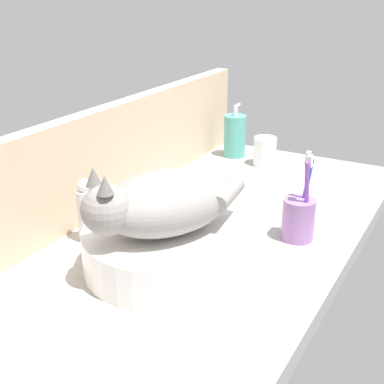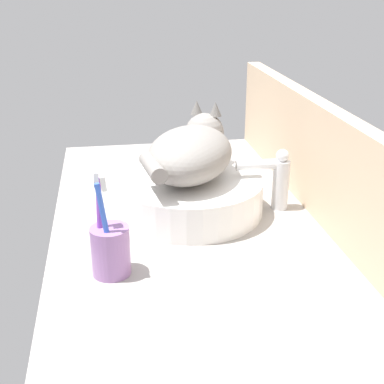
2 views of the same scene
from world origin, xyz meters
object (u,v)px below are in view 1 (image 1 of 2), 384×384
(sink_basin, at_px, (169,248))
(faucet, at_px, (90,209))
(toothbrush_cup, at_px, (299,217))
(soap_dispenser, at_px, (235,136))
(water_glass, at_px, (265,153))
(cat, at_px, (161,203))

(sink_basin, height_order, faucet, faucet)
(sink_basin, relative_size, toothbrush_cup, 1.68)
(faucet, bearing_deg, soap_dispenser, -1.38)
(soap_dispenser, xyz_separation_m, water_glass, (-0.03, -0.11, -0.03))
(toothbrush_cup, bearing_deg, faucet, 121.33)
(toothbrush_cup, distance_m, water_glass, 0.46)
(sink_basin, distance_m, water_glass, 0.63)
(sink_basin, relative_size, soap_dispenser, 1.99)
(faucet, height_order, water_glass, faucet)
(soap_dispenser, height_order, water_glass, soap_dispenser)
(sink_basin, bearing_deg, toothbrush_cup, -36.83)
(faucet, xyz_separation_m, toothbrush_cup, (0.22, -0.36, -0.02))
(faucet, relative_size, soap_dispenser, 0.86)
(sink_basin, xyz_separation_m, faucet, (0.01, 0.19, 0.03))
(faucet, bearing_deg, water_glass, -11.46)
(cat, xyz_separation_m, faucet, (0.02, 0.18, -0.06))
(toothbrush_cup, xyz_separation_m, water_glass, (0.40, 0.24, -0.01))
(sink_basin, relative_size, faucet, 2.30)
(sink_basin, bearing_deg, cat, 156.50)
(cat, relative_size, soap_dispenser, 1.91)
(sink_basin, height_order, toothbrush_cup, toothbrush_cup)
(faucet, relative_size, toothbrush_cup, 0.73)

